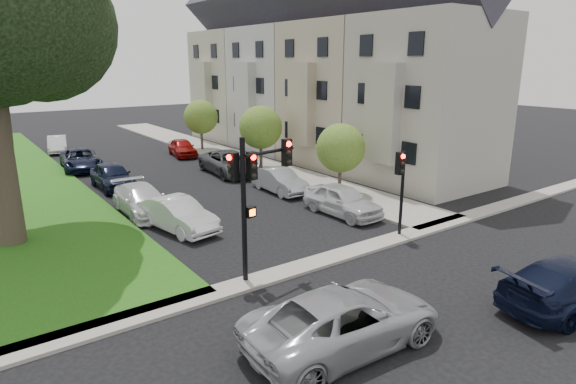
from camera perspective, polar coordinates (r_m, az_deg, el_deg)
ground at (r=17.42m, az=9.79°, el=-9.92°), size 140.00×140.00×0.00m
grass_strip at (r=35.74m, az=-30.98°, el=1.30°), size 8.00×44.00×0.12m
sidewalk_right at (r=40.02m, az=-8.07°, el=4.63°), size 3.50×44.00×0.12m
sidewalk_cross at (r=18.71m, az=5.41°, el=-7.72°), size 60.00×1.00×0.12m
house_a at (r=30.45m, az=16.43°, el=13.90°), size 7.70×7.55×15.97m
house_b at (r=35.60m, az=6.64°, el=14.51°), size 7.70×7.55×15.97m
house_c at (r=41.47m, az=-0.56°, el=14.70°), size 7.70×7.55×15.97m
house_d at (r=47.79m, az=-5.92°, el=14.70°), size 7.70×7.55×15.97m
small_tree_a at (r=26.74m, az=6.26°, el=5.20°), size 2.72×2.72×4.08m
small_tree_b at (r=33.17m, az=-3.27°, el=7.65°), size 2.97×2.97×4.45m
small_tree_c at (r=41.27m, az=-10.30°, el=8.74°), size 2.83×2.83×4.25m
traffic_signal_main at (r=15.87m, az=-4.16°, el=1.07°), size 2.46×0.65×5.02m
traffic_signal_secondary at (r=20.63m, az=13.24°, el=1.61°), size 0.47×0.38×3.75m
car_cross_near at (r=13.18m, az=6.67°, el=-14.72°), size 5.72×2.82×1.56m
car_cross_far at (r=17.33m, az=30.96°, el=-9.34°), size 5.64×3.10×1.55m
car_parked_0 at (r=23.71m, az=6.46°, el=-0.97°), size 1.89×4.48×1.51m
car_parked_1 at (r=27.69m, az=-1.01°, el=1.36°), size 1.59×4.23×1.38m
car_parked_2 at (r=32.44m, az=-6.94°, el=3.46°), size 2.92×5.69×1.54m
car_parked_3 at (r=39.31m, az=-12.40°, el=5.17°), size 2.26×4.27×1.38m
car_parked_5 at (r=21.99m, az=-12.92°, el=-2.64°), size 2.35×4.64×1.46m
car_parked_6 at (r=24.82m, az=-16.90°, el=-0.92°), size 2.08×4.92×1.42m
car_parked_7 at (r=30.34m, az=-20.09°, el=1.82°), size 1.84×4.54×1.55m
car_parked_8 at (r=36.49m, az=-23.36°, el=3.55°), size 2.96×5.41×1.44m
car_parked_9 at (r=44.42m, az=-25.67°, el=5.12°), size 2.16×4.25×1.34m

